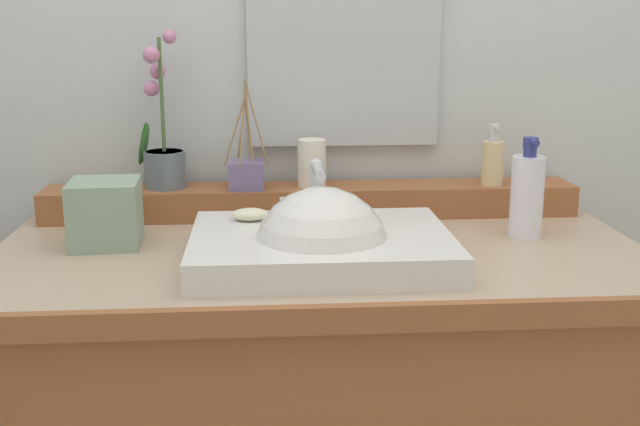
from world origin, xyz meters
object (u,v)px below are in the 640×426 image
Objects in this scene: sink_basin at (321,252)px; reed_diffuser at (247,173)px; potted_plant at (163,150)px; lotion_bottle at (527,195)px; soap_dispenser at (493,161)px; tumbler_cup at (311,163)px; soap_bar at (250,214)px; tissue_box at (106,213)px.

reed_diffuser reaches higher than sink_basin.
potted_plant reaches higher than lotion_bottle.
tumbler_cup is (-0.40, 0.01, -0.00)m from soap_dispenser.
potted_plant reaches higher than soap_bar.
tissue_box is (-0.09, -0.22, -0.09)m from potted_plant.
reed_diffuser is (-0.54, 0.00, -0.02)m from soap_dispenser.
soap_dispenser reaches higher than soap_bar.
reed_diffuser reaches higher than soap_bar.
potted_plant is 2.60× the size of tissue_box.
sink_basin is 0.45m from lotion_bottle.
lotion_bottle is (0.02, -0.19, -0.03)m from soap_dispenser.
soap_bar is 0.55m from lotion_bottle.
soap_bar is 0.28m from tumbler_cup.
soap_dispenser is 0.54m from reed_diffuser.
soap_bar is 0.58m from soap_dispenser.
reed_diffuser is 1.18× the size of lotion_bottle.
soap_dispenser is 0.68× the size of lotion_bottle.
tissue_box is at bearing -153.80° from tumbler_cup.
reed_diffuser is 0.59m from lotion_bottle.
reed_diffuser is at bearing 112.43° from sink_basin.
tumbler_cup is at bearing 89.28° from sink_basin.
lotion_bottle is at bearing 0.03° from tissue_box.
lotion_bottle is (0.74, -0.22, -0.06)m from potted_plant.
tumbler_cup reaches higher than soap_bar.
sink_basin is 3.42× the size of soap_dispenser.
reed_diffuser is 0.33m from tissue_box.
potted_plant reaches higher than tissue_box.
potted_plant is at bearing 163.83° from lotion_bottle.
lotion_bottle reaches higher than sink_basin.
reed_diffuser is at bearing 92.57° from soap_bar.
soap_dispenser is at bearing -0.03° from reed_diffuser.
tumbler_cup is at bearing 177.87° from soap_dispenser.
tissue_box reaches higher than soap_bar.
sink_basin is at bearing -19.95° from tissue_box.
tissue_box is (-0.41, 0.15, 0.04)m from sink_basin.
lotion_bottle is 0.83m from tissue_box.
lotion_bottle is at bearing -18.42° from reed_diffuser.
soap_dispenser is 0.19m from lotion_bottle.
soap_dispenser reaches higher than tumbler_cup.
sink_basin reaches higher than soap_bar.
reed_diffuser is (0.18, -0.03, -0.05)m from potted_plant.
potted_plant is (-0.32, 0.36, 0.13)m from sink_basin.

